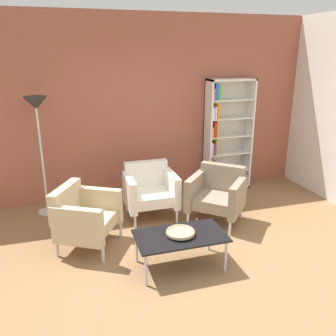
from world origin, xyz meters
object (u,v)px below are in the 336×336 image
coffee_table_low (180,237)px  armchair_spare_guest (150,190)px  armchair_by_bookshelf (84,216)px  floor_lamp_torchiere (37,118)px  decorative_bowl (180,232)px  bookshelf_tall (224,136)px  armchair_near_window (217,193)px

coffee_table_low → armchair_spare_guest: (-0.01, 1.37, 0.05)m
coffee_table_low → armchair_spare_guest: 1.37m
armchair_by_bookshelf → coffee_table_low: bearing=-98.8°
floor_lamp_torchiere → decorative_bowl: bearing=-52.8°
bookshelf_tall → armchair_spare_guest: (-1.51, -0.74, -0.52)m
floor_lamp_torchiere → armchair_near_window: bearing=-22.8°
coffee_table_low → decorative_bowl: (-0.00, 0.00, 0.07)m
decorative_bowl → floor_lamp_torchiere: floor_lamp_torchiere is taller
armchair_spare_guest → armchair_near_window: bearing=-25.6°
decorative_bowl → armchair_near_window: armchair_near_window is taller
decorative_bowl → bookshelf_tall: bearing=54.5°
coffee_table_low → decorative_bowl: 0.07m
coffee_table_low → armchair_by_bookshelf: (-0.99, 0.77, 0.05)m
decorative_bowl → armchair_by_bookshelf: (-0.99, 0.77, -0.02)m
armchair_spare_guest → decorative_bowl: bearing=-89.7°
decorative_bowl → armchair_spare_guest: size_ratio=0.41×
armchair_by_bookshelf → floor_lamp_torchiere: size_ratio=0.53×
bookshelf_tall → armchair_by_bookshelf: (-2.49, -1.34, -0.52)m
bookshelf_tall → armchair_spare_guest: bookshelf_tall is taller
armchair_by_bookshelf → floor_lamp_torchiere: floor_lamp_torchiere is taller
bookshelf_tall → armchair_spare_guest: size_ratio=2.44×
decorative_bowl → armchair_spare_guest: 1.37m
armchair_near_window → armchair_spare_guest: bearing=-163.5°
bookshelf_tall → armchair_by_bookshelf: 2.88m
armchair_near_window → armchair_by_bookshelf: bearing=-132.5°
armchair_spare_guest → floor_lamp_torchiere: bearing=158.9°
bookshelf_tall → decorative_bowl: (-1.51, -2.11, -0.50)m
armchair_by_bookshelf → armchair_spare_guest: bearing=-29.6°
armchair_spare_guest → floor_lamp_torchiere: floor_lamp_torchiere is taller
armchair_spare_guest → armchair_near_window: (0.88, -0.42, 0.00)m
decorative_bowl → coffee_table_low: bearing=-63.4°
decorative_bowl → floor_lamp_torchiere: size_ratio=0.18×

